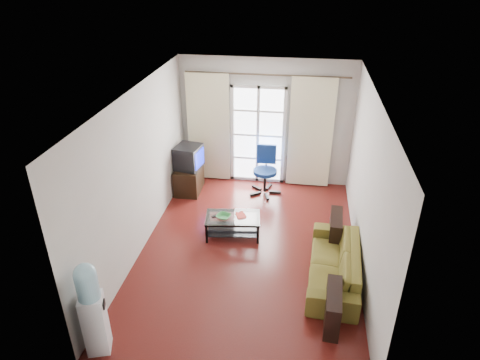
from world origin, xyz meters
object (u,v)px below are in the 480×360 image
(task_chair, at_px, (265,180))
(water_cooler, at_px, (92,307))
(tv_stand, at_px, (189,179))
(sofa, at_px, (334,263))
(coffee_table, at_px, (233,223))
(crt_tv, at_px, (188,157))

(task_chair, xyz_separation_m, water_cooler, (-1.67, -4.38, 0.41))
(tv_stand, xyz_separation_m, water_cooler, (-0.08, -4.21, 0.43))
(sofa, bearing_deg, water_cooler, -55.03)
(coffee_table, relative_size, crt_tv, 1.69)
(sofa, relative_size, task_chair, 1.89)
(sofa, height_order, task_chair, task_chair)
(coffee_table, distance_m, tv_stand, 1.90)
(sofa, relative_size, water_cooler, 1.42)
(sofa, relative_size, coffee_table, 1.89)
(tv_stand, bearing_deg, coffee_table, -52.28)
(task_chair, bearing_deg, tv_stand, -173.76)
(tv_stand, distance_m, water_cooler, 4.23)
(crt_tv, bearing_deg, water_cooler, -81.25)
(water_cooler, bearing_deg, crt_tv, 70.85)
(coffee_table, bearing_deg, tv_stand, 128.71)
(sofa, distance_m, coffee_table, 1.95)
(tv_stand, height_order, water_cooler, water_cooler)
(crt_tv, relative_size, water_cooler, 0.44)
(coffee_table, height_order, tv_stand, tv_stand)
(sofa, bearing_deg, crt_tv, -125.70)
(coffee_table, bearing_deg, water_cooler, -114.91)
(tv_stand, height_order, task_chair, task_chair)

